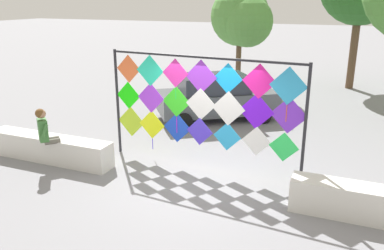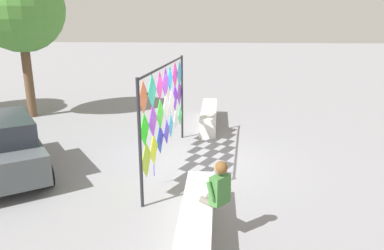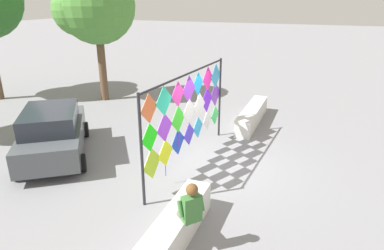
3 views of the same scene
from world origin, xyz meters
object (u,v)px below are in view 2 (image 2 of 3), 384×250
at_px(parked_car, 0,146).
at_px(seated_vendor, 215,192).
at_px(tree_broadleaf, 15,9).
at_px(kite_display_rack, 166,104).

bearing_deg(parked_car, seated_vendor, -113.83).
distance_m(parked_car, tree_broadleaf, 7.05).
relative_size(kite_display_rack, tree_broadleaf, 0.82).
bearing_deg(parked_car, tree_broadleaf, 22.38).
height_order(seated_vendor, tree_broadleaf, tree_broadleaf).
distance_m(kite_display_rack, seated_vendor, 3.76).
bearing_deg(tree_broadleaf, kite_display_rack, -126.12).
relative_size(kite_display_rack, seated_vendor, 3.26).
relative_size(seated_vendor, tree_broadleaf, 0.25).
bearing_deg(seated_vendor, tree_broadleaf, 43.81).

